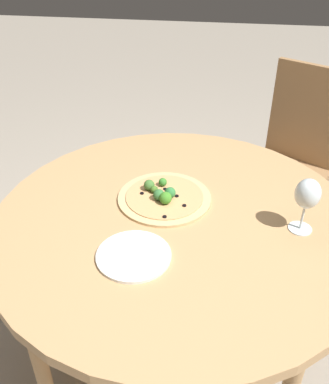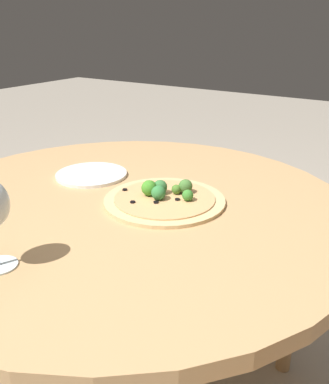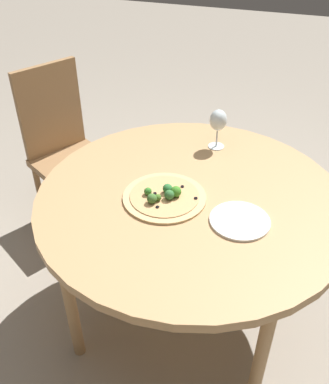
{
  "view_description": "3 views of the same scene",
  "coord_description": "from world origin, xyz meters",
  "views": [
    {
      "loc": [
        -0.13,
        1.14,
        1.59
      ],
      "look_at": [
        0.05,
        -0.09,
        0.74
      ],
      "focal_mm": 40.0,
      "sensor_mm": 36.0,
      "label": 1
    },
    {
      "loc": [
        -0.85,
        -0.68,
        1.18
      ],
      "look_at": [
        0.05,
        -0.09,
        0.74
      ],
      "focal_mm": 40.0,
      "sensor_mm": 36.0,
      "label": 2
    },
    {
      "loc": [
        1.34,
        0.34,
        1.74
      ],
      "look_at": [
        0.05,
        -0.09,
        0.74
      ],
      "focal_mm": 40.0,
      "sensor_mm": 36.0,
      "label": 3
    }
  ],
  "objects": [
    {
      "name": "dining_table",
      "position": [
        0.0,
        0.0,
        0.65
      ],
      "size": [
        1.25,
        1.25,
        0.71
      ],
      "color": "tan",
      "rests_on": "ground_plane"
    },
    {
      "name": "wine_glass",
      "position": [
        -0.41,
        0.01,
        0.84
      ],
      "size": [
        0.08,
        0.08,
        0.19
      ],
      "color": "silver",
      "rests_on": "dining_table"
    },
    {
      "name": "plate_near",
      "position": [
        0.1,
        0.22,
        0.71
      ],
      "size": [
        0.23,
        0.23,
        0.01
      ],
      "color": "silver",
      "rests_on": "dining_table"
    },
    {
      "name": "chair",
      "position": [
        -0.5,
        -0.88,
        0.49
      ],
      "size": [
        0.55,
        0.55,
        0.94
      ],
      "rotation": [
        0.0,
        0.0,
        -3.66
      ],
      "color": "#997047",
      "rests_on": "ground_plane"
    },
    {
      "name": "pizza",
      "position": [
        0.06,
        -0.09,
        0.72
      ],
      "size": [
        0.33,
        0.33,
        0.06
      ],
      "color": "tan",
      "rests_on": "dining_table"
    },
    {
      "name": "ground_plane",
      "position": [
        0.0,
        0.0,
        0.0
      ],
      "size": [
        12.0,
        12.0,
        0.0
      ],
      "primitive_type": "plane",
      "color": "gray"
    }
  ]
}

